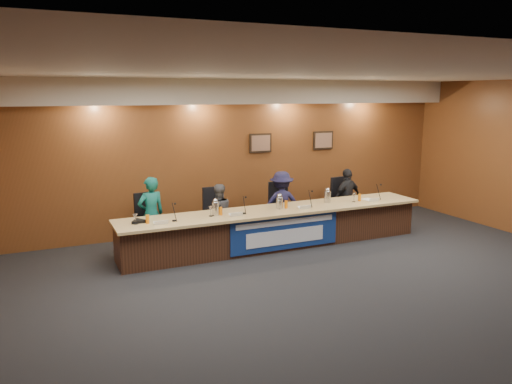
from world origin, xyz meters
TOP-DOWN VIEW (x-y plane):
  - floor at (0.00, 0.00)m, footprint 10.00×10.00m
  - ceiling at (0.00, 0.00)m, footprint 10.00×8.00m
  - wall_back at (0.00, 4.00)m, footprint 10.00×0.04m
  - soffit at (0.00, 3.75)m, footprint 10.00×0.50m
  - dais_body at (0.00, 2.40)m, footprint 6.00×0.80m
  - dais_top at (0.00, 2.35)m, footprint 6.10×0.95m
  - banner at (0.00, 1.99)m, footprint 2.20×0.02m
  - banner_text_upper at (0.00, 1.97)m, footprint 2.00×0.01m
  - banner_text_lower at (0.00, 1.97)m, footprint 1.60×0.01m
  - wall_photo_left at (0.40, 3.97)m, footprint 0.52×0.04m
  - wall_photo_right at (2.00, 3.97)m, footprint 0.52×0.04m
  - panelist_a at (-2.25, 3.07)m, footprint 0.58×0.44m
  - panelist_b at (-0.93, 3.07)m, footprint 0.61×0.50m
  - panelist_c at (0.47, 3.07)m, footprint 0.96×0.69m
  - panelist_d at (2.10, 3.07)m, footprint 0.81×0.46m
  - office_chair_a at (-2.25, 3.17)m, footprint 0.57×0.57m
  - office_chair_b at (-0.93, 3.17)m, footprint 0.48×0.48m
  - office_chair_c at (0.47, 3.17)m, footprint 0.61×0.61m
  - office_chair_d at (2.10, 3.17)m, footprint 0.54×0.54m
  - nameplate_a at (-2.29, 2.11)m, footprint 0.24×0.08m
  - microphone_a at (-2.03, 2.25)m, footprint 0.07×0.07m
  - juice_glass_a at (-2.48, 2.28)m, footprint 0.06×0.06m
  - water_glass_a at (-2.68, 2.30)m, footprint 0.08×0.08m
  - nameplate_b at (-0.92, 2.13)m, footprint 0.24×0.08m
  - microphone_b at (-0.73, 2.25)m, footprint 0.07×0.07m
  - juice_glass_b at (-1.15, 2.33)m, footprint 0.06×0.06m
  - water_glass_b at (-1.34, 2.32)m, footprint 0.08×0.08m
  - nameplate_c at (0.50, 2.13)m, footprint 0.24×0.08m
  - microphone_c at (0.65, 2.25)m, footprint 0.07×0.07m
  - juice_glass_c at (0.19, 2.34)m, footprint 0.06×0.06m
  - water_glass_c at (0.04, 2.34)m, footprint 0.08×0.08m
  - nameplate_d at (2.10, 2.12)m, footprint 0.24×0.08m
  - microphone_d at (2.29, 2.27)m, footprint 0.07×0.07m
  - juice_glass_d at (1.87, 2.30)m, footprint 0.06×0.06m
  - water_glass_d at (1.71, 2.27)m, footprint 0.08×0.08m
  - carafe_left at (-1.24, 2.35)m, footprint 0.13×0.13m
  - carafe_mid at (0.06, 2.37)m, footprint 0.13×0.13m
  - carafe_right at (1.19, 2.45)m, footprint 0.13×0.13m
  - speakerphone at (-2.61, 2.41)m, footprint 0.32×0.32m
  - paper_stack at (2.13, 2.32)m, footprint 0.26×0.33m

SIDE VIEW (x-z plane):
  - floor at x=0.00m, z-range 0.00..0.00m
  - banner_text_lower at x=0.00m, z-range 0.16..0.44m
  - dais_body at x=0.00m, z-range 0.00..0.70m
  - banner at x=0.00m, z-range 0.05..0.71m
  - office_chair_a at x=-2.25m, z-range 0.44..0.52m
  - office_chair_b at x=-0.93m, z-range 0.44..0.52m
  - office_chair_c at x=0.47m, z-range 0.44..0.52m
  - office_chair_d at x=2.10m, z-range 0.44..0.52m
  - banner_text_upper at x=0.00m, z-range 0.53..0.63m
  - panelist_b at x=-0.93m, z-range 0.00..1.18m
  - panelist_d at x=2.10m, z-range 0.00..1.30m
  - panelist_c at x=0.47m, z-range 0.00..1.34m
  - panelist_a at x=-2.25m, z-range 0.00..1.42m
  - dais_top at x=0.00m, z-range 0.70..0.75m
  - paper_stack at x=2.13m, z-range 0.75..0.76m
  - microphone_a at x=-2.03m, z-range 0.75..0.77m
  - microphone_b at x=-0.73m, z-range 0.75..0.77m
  - microphone_c at x=0.65m, z-range 0.75..0.77m
  - microphone_d at x=2.29m, z-range 0.75..0.77m
  - speakerphone at x=-2.61m, z-range 0.75..0.80m
  - nameplate_a at x=-2.29m, z-range 0.74..0.85m
  - nameplate_b at x=-0.92m, z-range 0.74..0.85m
  - nameplate_c at x=0.50m, z-range 0.74..0.85m
  - nameplate_d at x=2.10m, z-range 0.74..0.85m
  - juice_glass_a at x=-2.48m, z-range 0.75..0.90m
  - juice_glass_b at x=-1.15m, z-range 0.75..0.90m
  - juice_glass_c at x=0.19m, z-range 0.75..0.90m
  - juice_glass_d at x=1.87m, z-range 0.75..0.90m
  - water_glass_a at x=-2.68m, z-range 0.75..0.93m
  - water_glass_b at x=-1.34m, z-range 0.75..0.93m
  - water_glass_c at x=0.04m, z-range 0.75..0.93m
  - water_glass_d at x=1.71m, z-range 0.75..0.93m
  - carafe_mid at x=0.06m, z-range 0.75..0.97m
  - carafe_right at x=1.19m, z-range 0.75..0.98m
  - carafe_left at x=-1.24m, z-range 0.75..0.99m
  - wall_back at x=0.00m, z-range 0.00..3.20m
  - wall_photo_left at x=0.40m, z-range 1.64..2.06m
  - wall_photo_right at x=2.00m, z-range 1.64..2.06m
  - soffit at x=0.00m, z-range 2.70..3.20m
  - ceiling at x=0.00m, z-range 3.18..3.22m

